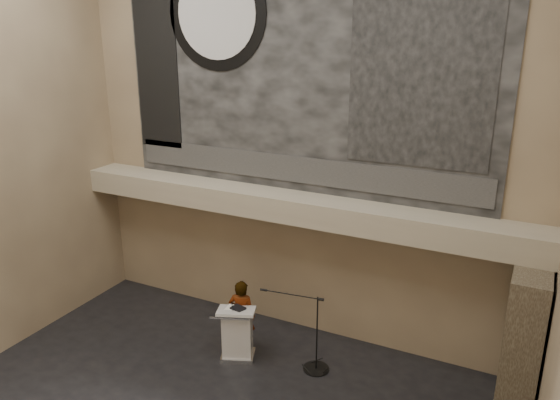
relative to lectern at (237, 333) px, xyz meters
The scene contains 16 objects.
wall_back 4.10m from the lectern, 73.14° to the left, with size 10.00×0.02×8.50m, color #78644C.
soffit 2.78m from the lectern, 68.38° to the left, with size 10.00×0.80×0.50m, color tan.
sprinkler_left 2.69m from the lectern, 130.95° to the left, with size 0.04×0.04×0.06m, color #B2893D.
sprinkler_right 3.45m from the lectern, 27.37° to the left, with size 0.04×0.04×0.06m, color #B2893D.
banner 5.44m from the lectern, 72.86° to the left, with size 8.00×0.05×5.00m, color black.
banner_text_strip 3.54m from the lectern, 72.46° to the left, with size 7.76×0.02×0.55m, color #313131.
banner_clock_rim 6.49m from the lectern, 128.24° to the left, with size 2.30×2.30×0.02m, color black.
banner_clock_face 6.48m from the lectern, 128.59° to the left, with size 1.84×1.84×0.02m, color silver.
banner_building_print 6.22m from the lectern, 29.21° to the left, with size 2.60×0.02×3.60m, color black.
banner_brick_print 5.87m from the lectern, 150.53° to the left, with size 1.10×0.02×3.20m, color black.
stone_pier 5.30m from the lectern, ahead, with size 0.60×1.40×2.70m, color #3E3426.
lectern is the anchor object (origin of this frame).
binder 0.57m from the lectern, 46.69° to the left, with size 0.27×0.21×0.04m, color black.
papers 0.56m from the lectern, 169.01° to the right, with size 0.23×0.31×0.01m, color white.
speaker_person 0.39m from the lectern, 103.12° to the left, with size 0.57×0.37×1.56m, color silver.
mic_stand 1.62m from the lectern, 11.72° to the left, with size 1.41×0.52×1.60m.
Camera 1 is at (4.53, -5.93, 6.56)m, focal length 35.00 mm.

